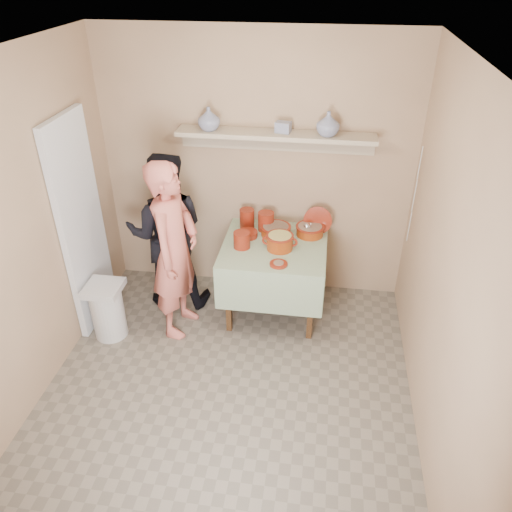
% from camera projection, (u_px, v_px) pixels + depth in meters
% --- Properties ---
extents(ground, '(3.50, 3.50, 0.00)m').
position_uv_depth(ground, '(224.00, 403.00, 4.03)').
color(ground, '#706658').
rests_on(ground, ground).
extents(tile_panel, '(0.06, 0.70, 2.00)m').
position_uv_depth(tile_panel, '(82.00, 226.00, 4.48)').
color(tile_panel, silver).
rests_on(tile_panel, ground).
extents(plate_stack_a, '(0.14, 0.14, 0.19)m').
position_uv_depth(plate_stack_a, '(247.00, 218.00, 4.91)').
color(plate_stack_a, maroon).
rests_on(plate_stack_a, serving_table).
extents(plate_stack_b, '(0.16, 0.16, 0.19)m').
position_uv_depth(plate_stack_b, '(266.00, 221.00, 4.86)').
color(plate_stack_b, maroon).
rests_on(plate_stack_b, serving_table).
extents(bowl_stack, '(0.16, 0.16, 0.16)m').
position_uv_depth(bowl_stack, '(242.00, 240.00, 4.59)').
color(bowl_stack, maroon).
rests_on(bowl_stack, serving_table).
extents(empty_bowl, '(0.19, 0.19, 0.06)m').
position_uv_depth(empty_bowl, '(248.00, 234.00, 4.79)').
color(empty_bowl, maroon).
rests_on(empty_bowl, serving_table).
extents(propped_lid, '(0.28, 0.09, 0.27)m').
position_uv_depth(propped_lid, '(318.00, 220.00, 4.82)').
color(propped_lid, maroon).
rests_on(propped_lid, serving_table).
extents(vase_right, '(0.23, 0.23, 0.21)m').
position_uv_depth(vase_right, '(328.00, 124.00, 4.33)').
color(vase_right, navy).
rests_on(vase_right, wall_shelf).
extents(vase_left, '(0.26, 0.26, 0.21)m').
position_uv_depth(vase_left, '(209.00, 119.00, 4.46)').
color(vase_left, navy).
rests_on(vase_left, wall_shelf).
extents(ceramic_box, '(0.15, 0.12, 0.09)m').
position_uv_depth(ceramic_box, '(283.00, 127.00, 4.44)').
color(ceramic_box, navy).
rests_on(ceramic_box, wall_shelf).
extents(person_cook, '(0.48, 0.66, 1.69)m').
position_uv_depth(person_cook, '(175.00, 251.00, 4.41)').
color(person_cook, '#D06659').
rests_on(person_cook, ground).
extents(person_helper, '(0.87, 0.73, 1.60)m').
position_uv_depth(person_helper, '(167.00, 233.00, 4.79)').
color(person_helper, black).
rests_on(person_helper, ground).
extents(room_shell, '(3.04, 3.54, 2.62)m').
position_uv_depth(room_shell, '(216.00, 228.00, 3.18)').
color(room_shell, tan).
rests_on(room_shell, ground).
extents(serving_table, '(0.97, 0.97, 0.76)m').
position_uv_depth(serving_table, '(274.00, 255.00, 4.74)').
color(serving_table, '#4C2D16').
rests_on(serving_table, ground).
extents(cazuela_meat_a, '(0.30, 0.30, 0.10)m').
position_uv_depth(cazuela_meat_a, '(276.00, 230.00, 4.79)').
color(cazuela_meat_a, '#752103').
rests_on(cazuela_meat_a, serving_table).
extents(cazuela_meat_b, '(0.28, 0.28, 0.10)m').
position_uv_depth(cazuela_meat_b, '(310.00, 230.00, 4.80)').
color(cazuela_meat_b, '#752103').
rests_on(cazuela_meat_b, serving_table).
extents(ladle, '(0.08, 0.26, 0.19)m').
position_uv_depth(ladle, '(307.00, 226.00, 4.74)').
color(ladle, silver).
rests_on(ladle, cazuela_meat_b).
extents(cazuela_rice, '(0.33, 0.25, 0.14)m').
position_uv_depth(cazuela_rice, '(280.00, 241.00, 4.56)').
color(cazuela_rice, '#752103').
rests_on(cazuela_rice, serving_table).
extents(front_plate, '(0.16, 0.16, 0.03)m').
position_uv_depth(front_plate, '(279.00, 264.00, 4.37)').
color(front_plate, maroon).
rests_on(front_plate, serving_table).
extents(wall_shelf, '(1.80, 0.25, 0.21)m').
position_uv_depth(wall_shelf, '(276.00, 137.00, 4.51)').
color(wall_shelf, tan).
rests_on(wall_shelf, room_shell).
extents(trash_bin, '(0.32, 0.32, 0.56)m').
position_uv_depth(trash_bin, '(108.00, 310.00, 4.60)').
color(trash_bin, silver).
rests_on(trash_bin, ground).
extents(electrical_cord, '(0.01, 0.05, 0.90)m').
position_uv_depth(electrical_cord, '(414.00, 196.00, 4.43)').
color(electrical_cord, silver).
rests_on(electrical_cord, wall_shelf).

